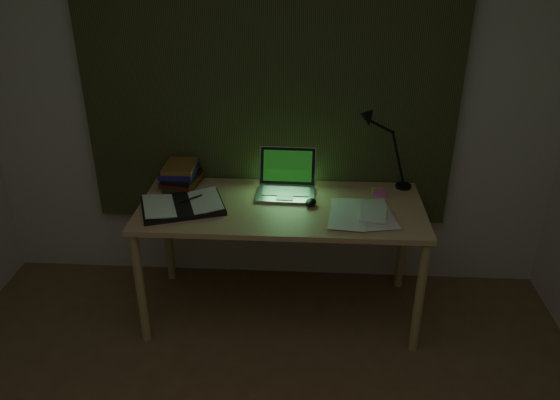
# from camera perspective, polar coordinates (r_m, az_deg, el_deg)

# --- Properties ---
(wall_back) EXTENTS (3.50, 0.00, 2.50)m
(wall_back) POSITION_cam_1_polar(r_m,az_deg,el_deg) (3.28, -1.11, 11.08)
(wall_back) COLOR beige
(wall_back) RESTS_ON ground
(curtain) EXTENTS (2.20, 0.06, 2.00)m
(curtain) POSITION_cam_1_polar(r_m,az_deg,el_deg) (3.20, -1.20, 14.36)
(curtain) COLOR #2B3319
(curtain) RESTS_ON wall_back
(desk) EXTENTS (1.60, 0.70, 0.73)m
(desk) POSITION_cam_1_polar(r_m,az_deg,el_deg) (3.24, 0.13, -6.30)
(desk) COLOR tan
(desk) RESTS_ON floor
(laptop) EXTENTS (0.35, 0.39, 0.24)m
(laptop) POSITION_cam_1_polar(r_m,az_deg,el_deg) (3.12, 0.60, 2.47)
(laptop) COLOR #A8A8AD
(laptop) RESTS_ON desk
(open_textbook) EXTENTS (0.52, 0.44, 0.04)m
(open_textbook) POSITION_cam_1_polar(r_m,az_deg,el_deg) (3.07, -10.15, -0.51)
(open_textbook) COLOR white
(open_textbook) RESTS_ON desk
(book_stack) EXTENTS (0.20, 0.24, 0.16)m
(book_stack) POSITION_cam_1_polar(r_m,az_deg,el_deg) (3.30, -10.30, 2.56)
(book_stack) COLOR white
(book_stack) RESTS_ON desk
(loose_papers) EXTENTS (0.42, 0.43, 0.02)m
(loose_papers) POSITION_cam_1_polar(r_m,az_deg,el_deg) (2.99, 8.76, -1.36)
(loose_papers) COLOR silver
(loose_papers) RESTS_ON desk
(mouse) EXTENTS (0.08, 0.10, 0.04)m
(mouse) POSITION_cam_1_polar(r_m,az_deg,el_deg) (3.06, 3.24, -0.26)
(mouse) COLOR black
(mouse) RESTS_ON desk
(sticky_yellow) EXTENTS (0.07, 0.07, 0.01)m
(sticky_yellow) POSITION_cam_1_polar(r_m,az_deg,el_deg) (3.27, 10.23, 0.94)
(sticky_yellow) COLOR yellow
(sticky_yellow) RESTS_ON desk
(sticky_pink) EXTENTS (0.08, 0.08, 0.02)m
(sticky_pink) POSITION_cam_1_polar(r_m,az_deg,el_deg) (3.24, 10.36, 0.71)
(sticky_pink) COLOR #FF63BE
(sticky_pink) RESTS_ON desk
(desk_lamp) EXTENTS (0.36, 0.29, 0.51)m
(desk_lamp) POSITION_cam_1_polar(r_m,az_deg,el_deg) (3.26, 13.19, 5.32)
(desk_lamp) COLOR black
(desk_lamp) RESTS_ON desk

